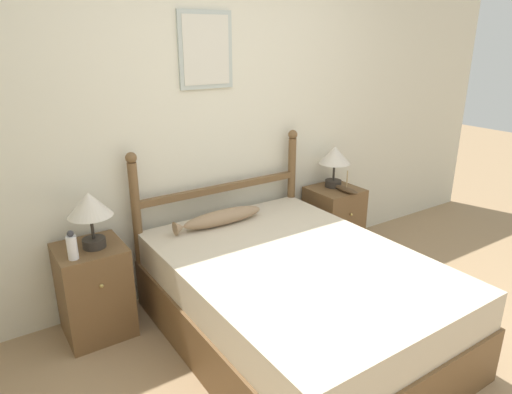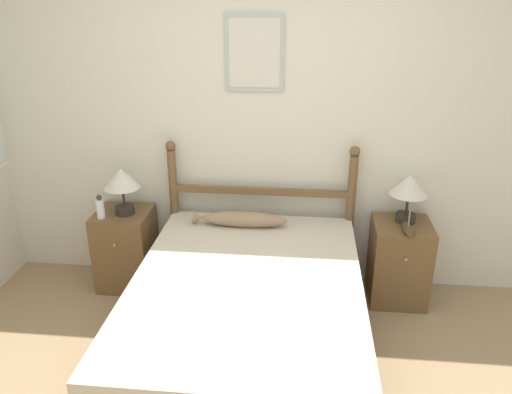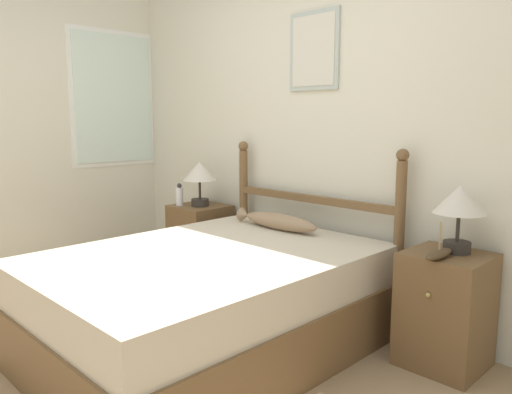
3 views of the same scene
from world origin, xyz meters
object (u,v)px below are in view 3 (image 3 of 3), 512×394
(bed, at_px, (208,301))
(table_lamp_right, at_px, (459,204))
(nightstand_left, at_px, (200,242))
(bottle, at_px, (180,195))
(model_boat, at_px, (439,254))
(table_lamp_left, at_px, (200,174))
(nightstand_right, at_px, (445,310))
(fish_pillow, at_px, (277,221))

(bed, xyz_separation_m, table_lamp_right, (1.08, 0.84, 0.61))
(nightstand_left, height_order, table_lamp_right, table_lamp_right)
(bottle, bearing_deg, model_boat, -0.31)
(nightstand_left, bearing_deg, bottle, -134.82)
(table_lamp_left, relative_size, bottle, 1.98)
(bed, height_order, model_boat, model_boat)
(table_lamp_right, distance_m, bottle, 2.27)
(bed, xyz_separation_m, bottle, (-1.18, 0.67, 0.42))
(bed, relative_size, table_lamp_left, 5.31)
(nightstand_right, bearing_deg, fish_pillow, -177.20)
(table_lamp_left, bearing_deg, model_boat, -2.95)
(bed, height_order, table_lamp_right, table_lamp_right)
(nightstand_left, xyz_separation_m, table_lamp_right, (2.14, 0.05, 0.58))
(bed, height_order, table_lamp_left, table_lamp_left)
(bed, xyz_separation_m, model_boat, (1.07, 0.66, 0.37))
(model_boat, bearing_deg, fish_pillow, 176.57)
(bottle, bearing_deg, table_lamp_right, 4.24)
(fish_pillow, bearing_deg, nightstand_left, 176.42)
(nightstand_right, height_order, model_boat, model_boat)
(table_lamp_right, xyz_separation_m, bottle, (-2.26, -0.17, -0.18))
(bed, relative_size, table_lamp_right, 5.31)
(nightstand_left, relative_size, nightstand_right, 1.00)
(bed, distance_m, model_boat, 1.31)
(bottle, distance_m, fish_pillow, 1.05)
(bed, height_order, fish_pillow, fish_pillow)
(table_lamp_right, bearing_deg, nightstand_left, -178.67)
(fish_pillow, bearing_deg, model_boat, -3.43)
(bed, relative_size, nightstand_right, 3.08)
(table_lamp_right, bearing_deg, nightstand_right, -112.11)
(bottle, bearing_deg, nightstand_right, 3.01)
(bottle, xyz_separation_m, fish_pillow, (1.05, 0.06, -0.07))
(bed, height_order, nightstand_left, nightstand_left)
(nightstand_right, relative_size, table_lamp_left, 1.72)
(nightstand_left, xyz_separation_m, model_boat, (2.13, -0.13, 0.34))
(nightstand_left, height_order, nightstand_right, same)
(bed, bearing_deg, bottle, 150.23)
(table_lamp_left, relative_size, model_boat, 1.42)
(table_lamp_right, height_order, bottle, table_lamp_right)
(bed, distance_m, bottle, 1.42)
(nightstand_right, relative_size, model_boat, 2.45)
(nightstand_left, bearing_deg, model_boat, -3.50)
(table_lamp_left, xyz_separation_m, model_boat, (2.09, -0.11, -0.24))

